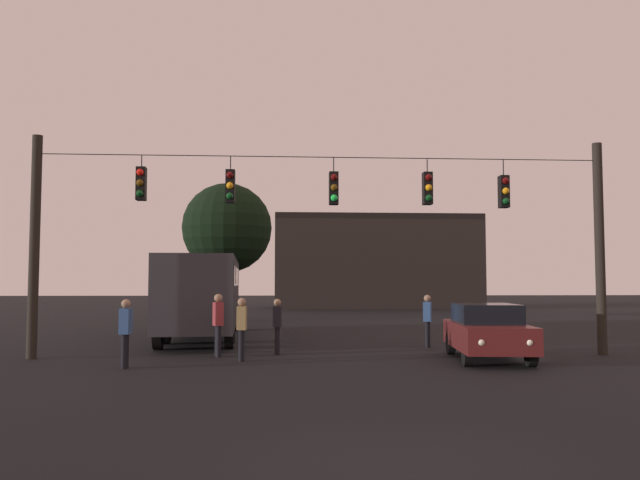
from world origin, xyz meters
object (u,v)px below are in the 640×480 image
city_bus (203,289)px  pedestrian_trailing (428,318)px  pedestrian_near_bus (242,325)px  tree_left_silhouette (227,228)px  pedestrian_crossing_right (218,321)px  pedestrian_crossing_center (125,329)px  car_near_right (487,331)px  pedestrian_crossing_left (277,323)px

city_bus → pedestrian_trailing: (7.72, -4.09, -0.89)m
pedestrian_trailing → pedestrian_near_bus: bearing=-149.9°
pedestrian_near_bus → tree_left_silhouette: tree_left_silhouette is taller
tree_left_silhouette → pedestrian_crossing_right: bearing=-86.2°
pedestrian_crossing_center → tree_left_silhouette: bearing=87.7°
pedestrian_crossing_center → pedestrian_near_bus: size_ratio=1.00×
car_near_right → pedestrian_trailing: (-0.85, 3.47, 0.18)m
city_bus → pedestrian_near_bus: (1.87, -7.48, -0.91)m
pedestrian_crossing_right → city_bus: bearing=100.2°
city_bus → tree_left_silhouette: size_ratio=1.43×
car_near_right → pedestrian_crossing_left: 6.01m
city_bus → pedestrian_crossing_right: bearing=-79.8°
pedestrian_near_bus → tree_left_silhouette: bearing=95.7°
pedestrian_near_bus → pedestrian_trailing: size_ratio=0.99×
pedestrian_crossing_right → tree_left_silhouette: tree_left_silhouette is taller
car_near_right → pedestrian_crossing_left: pedestrian_crossing_left is taller
car_near_right → tree_left_silhouette: (-8.64, 19.50, 4.42)m
city_bus → car_near_right: city_bus is taller
car_near_right → pedestrian_near_bus: size_ratio=2.64×
pedestrian_crossing_right → tree_left_silhouette: bearing=93.8°
pedestrian_crossing_center → tree_left_silhouette: tree_left_silhouette is taller
city_bus → car_near_right: 11.48m
pedestrian_crossing_right → tree_left_silhouette: size_ratio=0.23×
pedestrian_crossing_center → pedestrian_near_bus: bearing=25.2°
pedestrian_near_bus → pedestrian_crossing_right: bearing=123.7°
pedestrian_near_bus → pedestrian_crossing_left: bearing=60.5°
pedestrian_near_bus → pedestrian_trailing: (5.85, 3.38, 0.01)m
pedestrian_near_bus → pedestrian_trailing: pedestrian_trailing is taller
city_bus → car_near_right: size_ratio=2.48×
pedestrian_crossing_left → pedestrian_crossing_right: size_ratio=0.91×
pedestrian_crossing_right → pedestrian_near_bus: (0.73, -1.10, -0.06)m
city_bus → pedestrian_crossing_left: bearing=-64.0°
pedestrian_trailing → pedestrian_crossing_right: bearing=-160.8°
pedestrian_crossing_center → pedestrian_crossing_left: bearing=38.7°
pedestrian_crossing_left → car_near_right: bearing=-17.2°
pedestrian_crossing_left → pedestrian_near_bus: 1.94m
pedestrian_trailing → pedestrian_crossing_left: bearing=-160.9°
city_bus → pedestrian_trailing: 8.79m
city_bus → car_near_right: bearing=-41.4°
city_bus → pedestrian_crossing_right: size_ratio=6.21×
city_bus → pedestrian_near_bus: 7.76m
pedestrian_crossing_center → pedestrian_near_bus: pedestrian_near_bus is taller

